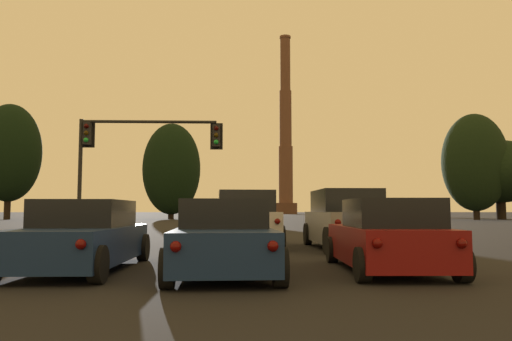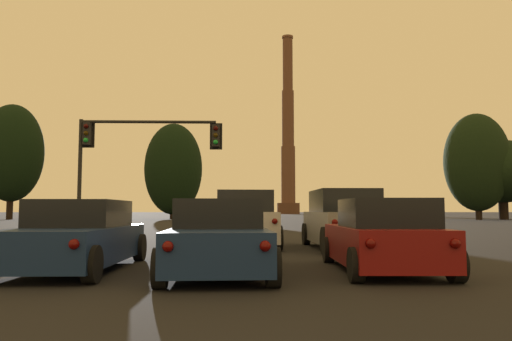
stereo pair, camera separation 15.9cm
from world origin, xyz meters
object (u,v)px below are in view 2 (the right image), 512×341
Objects in this scene: suv_center_lane_front at (244,220)px; hatchback_right_lane_second at (383,238)px; sedan_center_lane_second at (218,238)px; suv_right_lane_front at (344,220)px; sedan_left_lane_second at (78,237)px; traffic_light_overhead_left at (130,146)px; smokestack at (288,143)px.

suv_center_lane_front reaches higher than hatchback_right_lane_second.
suv_center_lane_front is at bearing 113.16° from hatchback_right_lane_second.
suv_center_lane_front is 7.07m from sedan_center_lane_second.
hatchback_right_lane_second is (-0.41, -5.78, -0.23)m from suv_right_lane_front.
suv_right_lane_front is at bearing 39.21° from sedan_left_lane_second.
traffic_light_overhead_left is at bearing 123.01° from hatchback_right_lane_second.
suv_center_lane_front reaches higher than sedan_left_lane_second.
smokestack is at bearing 84.66° from suv_right_lane_front.
suv_center_lane_front is at bearing 62.62° from sedan_left_lane_second.
suv_center_lane_front is at bearing 158.49° from suv_right_lane_front.
suv_center_lane_front is 7.36m from sedan_left_lane_second.
sedan_center_lane_second is at bearing -70.19° from traffic_light_overhead_left.
hatchback_right_lane_second is at bearing -4.05° from sedan_left_lane_second.
smokestack is (15.10, 149.69, 22.13)m from sedan_center_lane_second.
sedan_center_lane_second is at bearing -122.90° from suv_right_lane_front.
suv_right_lane_front is 0.08× the size of smokestack.
sedan_left_lane_second is at bearing -96.88° from smokestack.
hatchback_right_lane_second is 151.71m from smokestack.
smokestack is at bearing 81.73° from traffic_light_overhead_left.
traffic_light_overhead_left is at bearing 98.47° from sedan_left_lane_second.
smokestack reaches higher than traffic_light_overhead_left.
sedan_left_lane_second is 0.08× the size of smokestack.
traffic_light_overhead_left is (-8.42, 7.33, 3.29)m from suv_right_lane_front.
smokestack is at bearing 83.29° from sedan_left_lane_second.
sedan_center_lane_second is 2.95m from sedan_left_lane_second.
traffic_light_overhead_left is 0.12× the size of smokestack.
suv_right_lane_front is at bearing -41.06° from traffic_light_overhead_left.
sedan_left_lane_second is (-3.40, -6.52, -0.23)m from suv_center_lane_front.
hatchback_right_lane_second is 0.88× the size of sedan_left_lane_second.
smokestack reaches higher than sedan_left_lane_second.
traffic_light_overhead_left is (-4.75, 13.18, 3.52)m from sedan_center_lane_second.
smokestack is at bearing 82.04° from sedan_center_lane_second.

